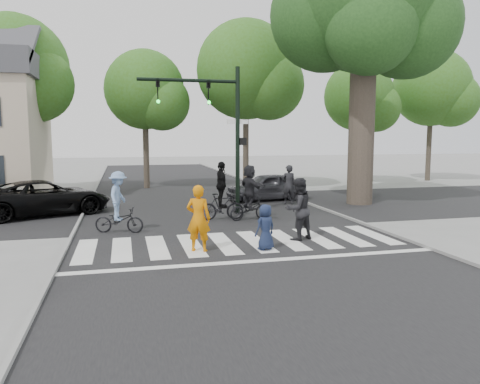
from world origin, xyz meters
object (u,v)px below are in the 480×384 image
object	(u,v)px
pedestrian_adult	(298,209)
car_suv	(45,198)
cyclist_mid	(222,196)
cyclist_left	(119,206)
car_grey	(266,187)
pedestrian_woman	(198,218)
cyclist_right	(250,195)
pedestrian_child	(265,227)
eucalyptus	(364,7)
traffic_signal	(217,119)

from	to	relation	value
pedestrian_adult	car_suv	size ratio (longest dim) A/B	0.37
cyclist_mid	car_suv	size ratio (longest dim) A/B	0.43
cyclist_left	car_suv	size ratio (longest dim) A/B	0.40
cyclist_left	car_grey	size ratio (longest dim) A/B	0.51
cyclist_left	cyclist_mid	xyz separation A→B (m)	(3.82, 1.55, 0.03)
pedestrian_adult	pedestrian_woman	bearing A→B (deg)	-7.30
cyclist_left	car_suv	bearing A→B (deg)	124.15
cyclist_right	cyclist_left	bearing A→B (deg)	-165.27
cyclist_right	car_suv	xyz separation A→B (m)	(-7.84, 3.10, -0.23)
pedestrian_child	pedestrian_adult	xyz separation A→B (m)	(1.37, 1.01, 0.31)
eucalyptus	cyclist_left	distance (m)	14.46
cyclist_mid	car_suv	bearing A→B (deg)	157.36
cyclist_right	pedestrian_adult	bearing A→B (deg)	-81.51
pedestrian_child	car_grey	bearing A→B (deg)	-130.31
pedestrian_child	eucalyptus	bearing A→B (deg)	-155.27
cyclist_right	pedestrian_child	bearing A→B (deg)	-99.80
pedestrian_adult	cyclist_right	size ratio (longest dim) A/B	0.91
car_suv	cyclist_mid	bearing A→B (deg)	-135.89
pedestrian_woman	traffic_signal	bearing A→B (deg)	-82.27
traffic_signal	car_suv	world-z (taller)	traffic_signal
pedestrian_woman	car_grey	world-z (taller)	pedestrian_woman
pedestrian_child	car_grey	size ratio (longest dim) A/B	0.32
cyclist_left	cyclist_right	size ratio (longest dim) A/B	0.97
traffic_signal	pedestrian_woman	distance (m)	6.90
cyclist_right	car_suv	size ratio (longest dim) A/B	0.41
cyclist_mid	pedestrian_child	bearing A→B (deg)	-87.34
pedestrian_woman	pedestrian_adult	xyz separation A→B (m)	(3.24, 0.72, 0.03)
eucalyptus	pedestrian_adult	xyz separation A→B (m)	(-5.69, -6.73, -8.11)
eucalyptus	car_grey	world-z (taller)	eucalyptus
pedestrian_adult	car_suv	bearing A→B (deg)	-58.88
eucalyptus	cyclist_right	bearing A→B (deg)	-154.15
cyclist_mid	traffic_signal	bearing A→B (deg)	85.17
pedestrian_woman	cyclist_right	distance (m)	5.18
traffic_signal	pedestrian_adult	world-z (taller)	traffic_signal
pedestrian_adult	cyclist_left	bearing A→B (deg)	-43.96
eucalyptus	cyclist_left	bearing A→B (deg)	-158.82
car_suv	pedestrian_woman	bearing A→B (deg)	-168.86
pedestrian_woman	cyclist_left	xyz separation A→B (m)	(-2.18, 3.15, -0.05)
pedestrian_adult	car_suv	distance (m)	10.81
traffic_signal	pedestrian_woman	xyz separation A→B (m)	(-1.75, -5.98, -2.96)
pedestrian_child	pedestrian_adult	bearing A→B (deg)	-166.57
pedestrian_adult	cyclist_mid	size ratio (longest dim) A/B	0.86
cyclist_left	car_grey	bearing A→B (deg)	41.74
pedestrian_woman	car_grey	size ratio (longest dim) A/B	0.47
pedestrian_adult	car_grey	bearing A→B (deg)	-120.79
cyclist_mid	car_suv	distance (m)	7.36
cyclist_mid	cyclist_left	bearing A→B (deg)	-157.92
car_suv	eucalyptus	bearing A→B (deg)	-113.57
cyclist_right	car_grey	distance (m)	5.56
traffic_signal	cyclist_left	xyz separation A→B (m)	(-3.93, -2.84, -3.00)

